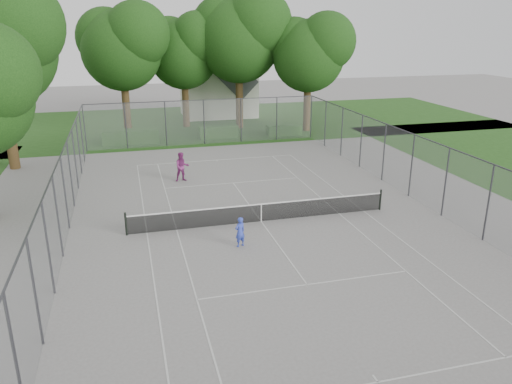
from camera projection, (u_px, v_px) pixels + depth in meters
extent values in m
plane|color=slate|center=(261.00, 222.00, 24.36)|extent=(120.00, 120.00, 0.00)
cube|color=#1D4413|center=(190.00, 123.00, 48.15)|extent=(60.00, 20.00, 0.00)
cube|color=beige|center=(378.00, 382.00, 13.49)|extent=(10.97, 0.06, 0.01)
cube|color=beige|center=(217.00, 160.00, 35.24)|extent=(10.97, 0.06, 0.01)
cube|color=beige|center=(147.00, 233.00, 23.03)|extent=(0.06, 23.77, 0.01)
cube|color=beige|center=(364.00, 211.00, 25.69)|extent=(0.06, 23.77, 0.01)
cube|color=beige|center=(177.00, 230.00, 23.36)|extent=(0.06, 23.77, 0.01)
cube|color=beige|center=(339.00, 214.00, 25.36)|extent=(0.06, 23.77, 0.01)
cube|color=beige|center=(307.00, 285.00, 18.51)|extent=(8.23, 0.06, 0.01)
cube|color=beige|center=(233.00, 183.00, 30.22)|extent=(8.23, 0.06, 0.01)
cube|color=beige|center=(261.00, 221.00, 24.36)|extent=(0.06, 12.80, 0.01)
cube|color=beige|center=(375.00, 378.00, 13.63)|extent=(0.06, 0.30, 0.01)
cube|color=beige|center=(217.00, 161.00, 35.10)|extent=(0.06, 0.30, 0.01)
cylinder|color=black|center=(126.00, 224.00, 22.64)|extent=(0.10, 0.10, 1.10)
cylinder|color=black|center=(380.00, 200.00, 25.74)|extent=(0.10, 0.10, 1.10)
cube|color=black|center=(261.00, 213.00, 24.22)|extent=(12.67, 0.01, 0.86)
cube|color=silver|center=(261.00, 204.00, 24.07)|extent=(12.77, 0.03, 0.06)
cube|color=silver|center=(261.00, 213.00, 24.22)|extent=(0.05, 0.02, 0.88)
cylinder|color=#38383D|center=(85.00, 128.00, 37.17)|extent=(0.08, 0.08, 3.50)
cylinder|color=#38383D|center=(311.00, 117.00, 41.53)|extent=(0.08, 0.08, 3.50)
cube|color=slate|center=(204.00, 122.00, 39.35)|extent=(18.00, 0.02, 3.50)
cube|color=slate|center=(62.00, 204.00, 21.62)|extent=(0.02, 34.00, 3.50)
cube|color=slate|center=(428.00, 174.00, 25.98)|extent=(0.02, 34.00, 3.50)
cube|color=#38383D|center=(203.00, 100.00, 38.79)|extent=(18.00, 0.05, 0.05)
cube|color=#38383D|center=(56.00, 166.00, 21.05)|extent=(0.05, 34.00, 0.05)
cube|color=#38383D|center=(431.00, 141.00, 25.42)|extent=(0.05, 34.00, 0.05)
cylinder|color=#3D2B16|center=(126.00, 107.00, 43.01)|extent=(0.65, 0.65, 4.67)
sphere|color=#13340E|center=(122.00, 51.00, 41.50)|extent=(6.65, 6.65, 6.65)
sphere|color=#13340E|center=(137.00, 34.00, 40.48)|extent=(5.32, 5.32, 5.32)
sphere|color=#13340E|center=(106.00, 38.00, 41.66)|extent=(4.99, 4.99, 4.99)
cylinder|color=#3D2B16|center=(186.00, 103.00, 45.92)|extent=(0.63, 0.63, 4.36)
sphere|color=#13340E|center=(183.00, 54.00, 44.51)|extent=(6.21, 6.21, 6.21)
sphere|color=#13340E|center=(198.00, 40.00, 43.56)|extent=(4.96, 4.96, 4.96)
sphere|color=#13340E|center=(170.00, 43.00, 44.66)|extent=(4.65, 4.65, 4.65)
cylinder|color=#3D2B16|center=(239.00, 100.00, 45.35)|extent=(0.67, 0.67, 5.14)
sphere|color=#13340E|center=(239.00, 41.00, 43.70)|extent=(7.30, 7.30, 7.30)
sphere|color=#13340E|center=(258.00, 23.00, 42.58)|extent=(5.84, 5.84, 5.84)
sphere|color=#13340E|center=(222.00, 28.00, 43.87)|extent=(5.48, 5.48, 5.48)
cylinder|color=#3D2B16|center=(307.00, 106.00, 44.22)|extent=(0.63, 0.63, 4.33)
sphere|color=#13340E|center=(309.00, 56.00, 42.82)|extent=(6.16, 6.16, 6.16)
sphere|color=#13340E|center=(327.00, 41.00, 41.88)|extent=(4.93, 4.93, 4.93)
sphere|color=#13340E|center=(294.00, 45.00, 42.97)|extent=(4.62, 4.62, 4.62)
cylinder|color=#3D2B16|center=(9.00, 130.00, 32.43)|extent=(0.67, 0.67, 5.12)
sphere|color=#13340E|center=(15.00, 24.00, 29.66)|extent=(5.83, 5.83, 5.83)
cube|color=#214D18|center=(131.00, 137.00, 39.90)|extent=(4.41, 1.32, 1.10)
cube|color=#214D18|center=(219.00, 132.00, 41.78)|extent=(3.24, 0.93, 1.02)
cube|color=#214D18|center=(284.00, 130.00, 42.94)|extent=(2.94, 1.08, 0.88)
cube|color=silver|center=(218.00, 89.00, 51.23)|extent=(7.24, 5.43, 5.43)
cube|color=#47474B|center=(217.00, 62.00, 50.36)|extent=(7.17, 5.61, 7.17)
imported|color=#3346C1|center=(240.00, 232.00, 21.48)|extent=(0.58, 0.49, 1.35)
imported|color=#822B6C|center=(182.00, 167.00, 30.32)|extent=(0.93, 0.75, 1.80)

